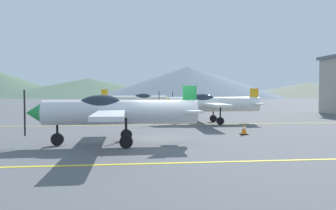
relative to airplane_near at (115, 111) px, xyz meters
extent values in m
plane|color=#54565B|center=(2.14, 0.24, -1.35)|extent=(400.00, 400.00, 0.00)
cube|color=yellow|center=(2.14, -3.72, -1.35)|extent=(80.00, 0.16, 0.01)
cube|color=yellow|center=(2.14, 7.76, -1.35)|extent=(80.00, 0.16, 0.01)
cylinder|color=silver|center=(0.27, 0.00, -0.04)|extent=(6.19, 1.08, 1.00)
cone|color=#1E8C3F|center=(-3.14, -0.04, -0.04)|extent=(0.65, 0.86, 0.85)
cube|color=black|center=(-3.50, -0.05, -0.04)|extent=(0.04, 0.11, 1.82)
ellipsoid|color=#1E2833|center=(-0.55, -0.01, 0.26)|extent=(1.83, 0.84, 0.82)
cube|color=silver|center=(-0.09, 0.00, 0.01)|extent=(1.11, 8.00, 0.15)
cube|color=silver|center=(3.08, 0.04, 0.01)|extent=(0.67, 2.37, 0.09)
cube|color=#1E8C3F|center=(3.08, 0.04, 0.51)|extent=(0.57, 0.12, 1.09)
cylinder|color=black|center=(-2.27, -0.03, -0.64)|extent=(0.09, 0.09, 0.91)
cylinder|color=black|center=(-2.27, -0.03, -1.10)|extent=(0.51, 0.12, 0.51)
cylinder|color=black|center=(0.44, 1.01, -0.64)|extent=(0.09, 0.09, 0.91)
cylinder|color=black|center=(0.44, 1.01, -1.10)|extent=(0.51, 0.12, 0.51)
cylinder|color=black|center=(0.46, -0.99, -0.64)|extent=(0.09, 0.09, 0.91)
cylinder|color=black|center=(0.46, -0.99, -1.10)|extent=(0.51, 0.12, 0.51)
cylinder|color=white|center=(6.27, 8.27, -0.04)|extent=(6.20, 1.14, 1.00)
cone|color=#F2A519|center=(2.86, 8.35, -0.04)|extent=(0.65, 0.86, 0.85)
cube|color=black|center=(2.50, 8.36, -0.04)|extent=(0.04, 0.11, 1.82)
ellipsoid|color=#1E2833|center=(5.45, 8.29, 0.26)|extent=(1.83, 0.86, 0.82)
cube|color=white|center=(5.91, 8.28, 0.01)|extent=(1.18, 8.01, 0.15)
cube|color=white|center=(9.08, 8.21, 0.01)|extent=(0.69, 2.37, 0.09)
cube|color=#F2A519|center=(9.08, 8.21, 0.51)|extent=(0.57, 0.12, 1.09)
cylinder|color=black|center=(3.73, 8.33, -0.64)|extent=(0.09, 0.09, 0.91)
cylinder|color=black|center=(3.73, 8.33, -1.10)|extent=(0.51, 0.12, 0.51)
cylinder|color=black|center=(6.47, 9.27, -0.64)|extent=(0.09, 0.09, 0.91)
cylinder|color=black|center=(6.47, 9.27, -1.10)|extent=(0.51, 0.12, 0.51)
cylinder|color=black|center=(6.43, 7.27, -0.64)|extent=(0.09, 0.09, 0.91)
cylinder|color=black|center=(6.43, 7.27, -1.10)|extent=(0.51, 0.12, 0.51)
cylinder|color=silver|center=(0.93, 17.46, -0.04)|extent=(6.25, 2.06, 1.00)
cone|color=#F2A519|center=(4.29, 18.05, -0.04)|extent=(0.77, 0.95, 0.85)
cube|color=black|center=(4.64, 18.12, -0.04)|extent=(0.05, 0.11, 1.82)
ellipsoid|color=#1E2833|center=(1.74, 17.60, 0.26)|extent=(1.93, 1.12, 0.82)
cube|color=silver|center=(1.29, 17.52, 0.01)|extent=(2.38, 8.04, 0.15)
cube|color=silver|center=(-1.84, 16.97, 0.01)|extent=(1.04, 2.44, 0.09)
cube|color=#F2A519|center=(-1.84, 16.97, 0.51)|extent=(0.58, 0.21, 1.09)
cylinder|color=black|center=(3.44, 17.90, -0.64)|extent=(0.09, 0.09, 0.91)
cylinder|color=black|center=(3.44, 17.90, -1.10)|extent=(0.52, 0.20, 0.51)
cylinder|color=black|center=(0.93, 16.44, -0.64)|extent=(0.09, 0.09, 0.91)
cylinder|color=black|center=(0.93, 16.44, -1.10)|extent=(0.52, 0.20, 0.51)
cylinder|color=black|center=(0.58, 18.41, -0.64)|extent=(0.09, 0.09, 0.91)
cylinder|color=black|center=(0.58, 18.41, -1.10)|extent=(0.52, 0.20, 0.51)
cube|color=black|center=(6.28, 2.38, -1.33)|extent=(0.36, 0.36, 0.04)
cone|color=orange|center=(6.28, 2.38, -1.04)|extent=(0.29, 0.29, 0.55)
cylinder|color=white|center=(6.28, 2.38, -1.01)|extent=(0.20, 0.20, 0.08)
cone|color=#4C6651|center=(-19.28, 138.84, 2.96)|extent=(87.17, 87.17, 8.63)
cone|color=slate|center=(23.32, 115.92, 5.01)|extent=(75.67, 75.67, 12.72)
cone|color=slate|center=(80.10, 124.35, 1.99)|extent=(69.63, 69.63, 6.70)
camera|label=1|loc=(0.70, -13.17, 0.76)|focal=34.34mm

